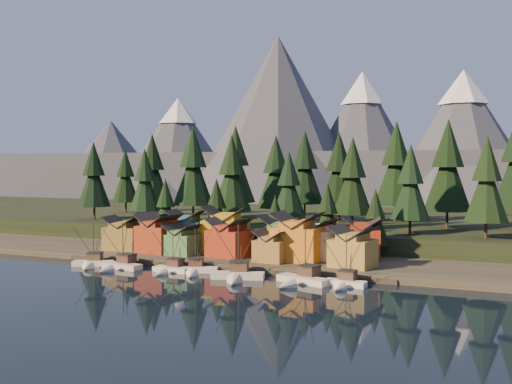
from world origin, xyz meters
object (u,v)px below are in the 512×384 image
at_px(boat_0, 91,257).
at_px(house_front_0, 123,232).
at_px(boat_2, 169,263).
at_px(house_back_0, 157,229).
at_px(boat_3, 194,264).
at_px(boat_4, 237,268).
at_px(house_back_1, 186,228).
at_px(boat_1, 118,260).
at_px(boat_6, 344,276).
at_px(boat_5, 300,272).
at_px(house_front_1, 159,232).

height_order(boat_0, house_front_0, house_front_0).
bearing_deg(boat_2, house_front_0, 148.54).
xyz_separation_m(house_front_0, house_back_0, (5.78, 6.89, 0.27)).
bearing_deg(house_back_0, boat_3, -36.83).
relative_size(boat_4, house_back_1, 1.23).
xyz_separation_m(boat_4, house_back_0, (-34.74, 24.82, 3.97)).
height_order(boat_0, boat_3, boat_0).
distance_m(house_front_0, house_back_0, 9.00).
height_order(boat_1, house_back_0, house_back_0).
relative_size(boat_4, house_back_0, 1.36).
bearing_deg(boat_4, boat_6, -11.18).
distance_m(boat_2, house_back_0, 29.59).
relative_size(boat_0, house_back_0, 1.20).
distance_m(boat_2, boat_4, 17.07).
height_order(boat_2, boat_4, boat_4).
relative_size(boat_4, boat_5, 1.00).
bearing_deg(boat_5, house_back_0, 170.97).
height_order(boat_1, boat_3, boat_1).
bearing_deg(house_back_0, house_front_0, -123.46).
height_order(boat_2, house_front_0, house_front_0).
distance_m(boat_3, boat_5, 24.99).
distance_m(boat_4, boat_6, 22.12).
bearing_deg(boat_6, boat_0, -174.46).
distance_m(boat_0, boat_6, 59.72).
relative_size(boat_3, house_front_1, 1.02).
bearing_deg(house_back_1, boat_6, -35.93).
bearing_deg(boat_5, house_front_1, 176.06).
distance_m(boat_0, boat_1, 7.92).
bearing_deg(boat_1, house_front_1, 96.56).
height_order(boat_5, house_back_1, house_back_1).
relative_size(boat_3, boat_4, 0.87).
height_order(boat_6, house_front_1, house_front_1).
relative_size(boat_5, boat_6, 1.16).
relative_size(boat_5, house_front_1, 1.17).
xyz_separation_m(house_front_0, house_front_1, (10.82, -0.20, 0.49)).
bearing_deg(house_front_0, boat_1, -67.80).
xyz_separation_m(boat_1, boat_6, (51.84, 1.07, -0.02)).
height_order(boat_2, boat_6, boat_6).
distance_m(boat_4, house_front_1, 34.84).
distance_m(house_front_1, house_back_1, 9.21).
xyz_separation_m(boat_6, house_front_1, (-51.77, 16.26, 4.36)).
xyz_separation_m(boat_2, house_front_0, (-23.52, 16.40, 4.03)).
bearing_deg(boat_4, boat_5, -11.42).
bearing_deg(house_front_0, boat_2, -44.19).
relative_size(boat_1, boat_4, 0.93).
distance_m(boat_4, house_front_0, 44.46).
bearing_deg(house_back_1, house_back_0, -178.24).
bearing_deg(boat_3, boat_5, -24.43).
xyz_separation_m(boat_0, boat_4, (37.65, -1.16, 0.24)).
bearing_deg(house_back_1, house_front_1, -119.22).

